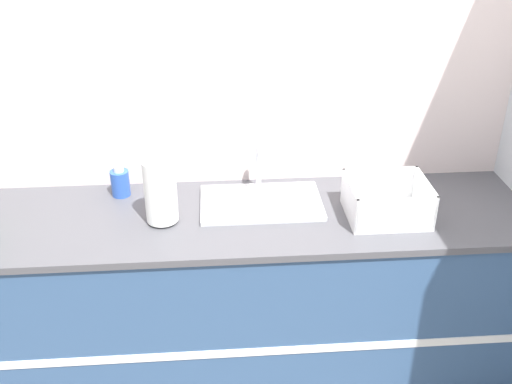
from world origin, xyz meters
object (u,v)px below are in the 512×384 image
(dish_rack, at_px, (386,204))
(bottle_blue, at_px, (120,182))
(paper_towel_roll, at_px, (160,191))
(sink, at_px, (261,201))

(dish_rack, distance_m, bottle_blue, 1.15)
(dish_rack, relative_size, bottle_blue, 2.29)
(dish_rack, bearing_deg, paper_towel_roll, 178.45)
(sink, height_order, paper_towel_roll, paper_towel_roll)
(paper_towel_roll, bearing_deg, dish_rack, -1.55)
(paper_towel_roll, xyz_separation_m, bottle_blue, (-0.20, 0.24, -0.08))
(sink, distance_m, paper_towel_roll, 0.45)
(sink, xyz_separation_m, dish_rack, (0.51, -0.14, 0.04))
(bottle_blue, bearing_deg, dish_rack, -13.43)
(dish_rack, bearing_deg, bottle_blue, 166.57)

